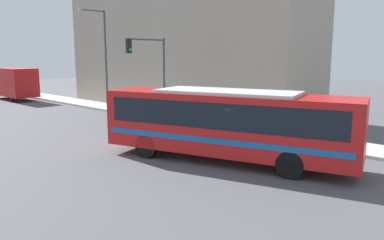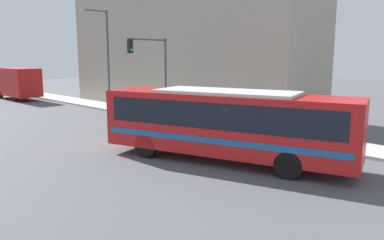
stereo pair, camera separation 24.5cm
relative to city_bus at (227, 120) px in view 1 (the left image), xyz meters
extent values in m
plane|color=#515156|center=(0.10, 0.26, -1.80)|extent=(120.00, 120.00, 0.00)
cube|color=#B7B2A8|center=(5.88, 20.26, -1.72)|extent=(2.56, 70.00, 0.16)
cube|color=#9E9384|center=(10.15, 13.22, 4.15)|extent=(6.00, 23.94, 11.91)
cube|color=red|center=(0.00, 0.00, -0.10)|extent=(5.52, 11.18, 2.50)
cube|color=black|center=(0.00, 0.00, 0.35)|extent=(5.31, 10.35, 1.06)
cube|color=#19599E|center=(0.00, 0.00, -0.65)|extent=(5.43, 10.77, 0.24)
cube|color=silver|center=(0.00, 0.00, 1.21)|extent=(3.94, 6.41, 0.16)
cylinder|color=black|center=(0.13, 3.56, -1.27)|extent=(0.57, 1.10, 1.06)
cylinder|color=black|center=(-2.04, 2.92, -1.27)|extent=(0.57, 1.10, 1.06)
cylinder|color=black|center=(1.93, -2.56, -1.27)|extent=(0.57, 1.10, 1.06)
cylinder|color=black|center=(-0.23, -3.20, -1.27)|extent=(0.57, 1.10, 1.06)
cube|color=#B21919|center=(2.84, 29.18, 0.05)|extent=(2.40, 4.87, 2.81)
cube|color=#B21919|center=(2.84, 32.56, -0.35)|extent=(2.28, 1.89, 1.99)
cylinder|color=black|center=(1.80, 28.26, -1.35)|extent=(0.25, 0.90, 0.90)
cylinder|color=#999999|center=(5.20, 4.69, -1.37)|extent=(0.20, 0.20, 0.54)
sphere|color=#999999|center=(5.20, 4.69, -1.04)|extent=(0.19, 0.19, 0.19)
cylinder|color=#999999|center=(5.20, 4.58, -1.34)|extent=(0.09, 0.12, 0.09)
cylinder|color=#47474C|center=(5.35, 9.84, 1.14)|extent=(0.16, 0.16, 5.56)
cylinder|color=#47474C|center=(3.75, 9.84, 3.77)|extent=(3.20, 0.11, 0.11)
cube|color=black|center=(2.35, 9.84, 3.32)|extent=(0.30, 0.24, 0.90)
sphere|color=#19D83F|center=(2.35, 9.70, 3.10)|extent=(0.18, 0.18, 0.18)
cylinder|color=#47474C|center=(5.20, 10.25, -1.08)|extent=(0.06, 0.06, 1.12)
cylinder|color=#4C4C51|center=(5.20, 10.25, -0.41)|extent=(0.14, 0.14, 0.22)
cylinder|color=#47474C|center=(5.45, 17.13, 2.36)|extent=(0.18, 0.18, 8.00)
cylinder|color=#47474C|center=(4.42, 17.13, 6.26)|extent=(2.06, 0.11, 0.11)
ellipsoid|color=gray|center=(3.39, 17.13, 6.18)|extent=(0.56, 0.28, 0.20)
cylinder|color=slate|center=(6.32, 7.82, -1.24)|extent=(0.28, 0.28, 0.80)
cylinder|color=#2659A5|center=(6.32, 7.82, -0.51)|extent=(0.34, 0.34, 0.67)
sphere|color=tan|center=(6.32, 7.82, -0.07)|extent=(0.22, 0.22, 0.22)
cylinder|color=slate|center=(6.14, 8.25, -1.20)|extent=(0.28, 0.28, 0.88)
cylinder|color=beige|center=(6.14, 8.25, -0.39)|extent=(0.34, 0.34, 0.73)
sphere|color=tan|center=(6.14, 8.25, 0.10)|extent=(0.24, 0.24, 0.24)
camera|label=1|loc=(-12.45, -9.79, 2.75)|focal=35.00mm
camera|label=2|loc=(-12.28, -9.96, 2.75)|focal=35.00mm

